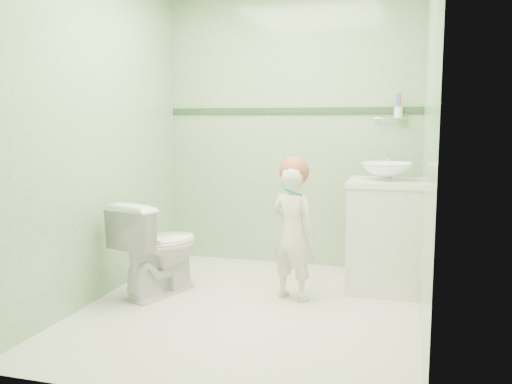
% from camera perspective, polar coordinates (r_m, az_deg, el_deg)
% --- Properties ---
extents(ground, '(2.50, 2.50, 0.00)m').
position_cam_1_polar(ground, '(3.71, -0.65, -12.34)').
color(ground, silver).
rests_on(ground, ground).
extents(room_shell, '(2.50, 2.54, 2.40)m').
position_cam_1_polar(room_shell, '(3.49, -0.68, 6.54)').
color(room_shell, '#84AD7A').
rests_on(room_shell, ground).
extents(trim_stripe, '(2.20, 0.02, 0.05)m').
position_cam_1_polar(trim_stripe, '(4.69, 3.69, 8.61)').
color(trim_stripe, '#2B482B').
rests_on(trim_stripe, room_shell).
extents(vanity, '(0.52, 0.50, 0.80)m').
position_cam_1_polar(vanity, '(4.14, 13.45, -4.68)').
color(vanity, beige).
rests_on(vanity, ground).
extents(counter, '(0.54, 0.52, 0.04)m').
position_cam_1_polar(counter, '(4.07, 13.63, 0.97)').
color(counter, white).
rests_on(counter, vanity).
extents(basin, '(0.37, 0.37, 0.13)m').
position_cam_1_polar(basin, '(4.06, 13.66, 2.14)').
color(basin, white).
rests_on(basin, counter).
extents(faucet, '(0.03, 0.13, 0.18)m').
position_cam_1_polar(faucet, '(4.24, 13.80, 3.44)').
color(faucet, silver).
rests_on(faucet, counter).
extents(cup_holder, '(0.26, 0.07, 0.21)m').
position_cam_1_polar(cup_holder, '(4.53, 14.76, 8.17)').
color(cup_holder, silver).
rests_on(cup_holder, room_shell).
extents(toilet, '(0.58, 0.77, 0.69)m').
position_cam_1_polar(toilet, '(4.01, -10.27, -5.76)').
color(toilet, white).
rests_on(toilet, ground).
extents(toddler, '(0.40, 0.33, 0.95)m').
position_cam_1_polar(toddler, '(3.80, 3.94, -4.42)').
color(toddler, silver).
rests_on(toddler, ground).
extents(hair_cap, '(0.21, 0.21, 0.21)m').
position_cam_1_polar(hair_cap, '(3.76, 4.08, 2.20)').
color(hair_cap, '#A05234').
rests_on(hair_cap, toddler).
extents(teal_toothbrush, '(0.11, 0.14, 0.08)m').
position_cam_1_polar(teal_toothbrush, '(3.61, 3.97, 0.04)').
color(teal_toothbrush, '#117C6A').
rests_on(teal_toothbrush, toddler).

